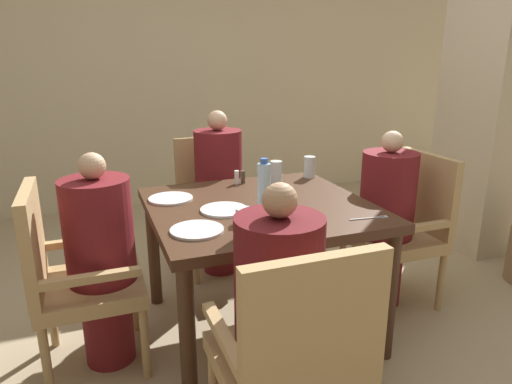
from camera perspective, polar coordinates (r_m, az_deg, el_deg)
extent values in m
plane|color=tan|center=(2.70, 0.42, -16.40)|extent=(16.00, 16.00, 0.00)
cube|color=beige|center=(4.74, -11.06, 15.38)|extent=(8.00, 0.06, 2.80)
cube|color=beige|center=(3.96, 28.22, 12.89)|extent=(0.60, 0.60, 2.70)
cube|color=#422819|center=(2.40, 0.45, -2.06)|extent=(1.13, 1.07, 0.05)
cylinder|color=#422819|center=(2.02, -8.55, -17.70)|extent=(0.07, 0.07, 0.68)
cylinder|color=#422819|center=(2.39, 16.35, -12.40)|extent=(0.07, 0.07, 0.68)
cylinder|color=#422819|center=(2.85, -12.67, -7.27)|extent=(0.07, 0.07, 0.68)
cylinder|color=#422819|center=(3.12, 5.97, -4.78)|extent=(0.07, 0.07, 0.68)
cube|color=tan|center=(2.37, -19.89, -11.17)|extent=(0.48, 0.48, 0.07)
cube|color=tan|center=(2.28, -26.14, -5.52)|extent=(0.05, 0.48, 0.48)
cube|color=tan|center=(2.51, -20.36, -5.76)|extent=(0.44, 0.04, 0.04)
cube|color=tan|center=(2.10, -20.15, -10.13)|extent=(0.44, 0.04, 0.04)
cylinder|color=tan|center=(2.67, -14.88, -12.88)|extent=(0.04, 0.04, 0.37)
cylinder|color=tan|center=(2.30, -13.68, -17.86)|extent=(0.04, 0.04, 0.37)
cylinder|color=tan|center=(2.67, -24.18, -13.77)|extent=(0.04, 0.04, 0.37)
cylinder|color=tan|center=(2.31, -24.71, -18.88)|extent=(0.04, 0.04, 0.37)
cylinder|color=maroon|center=(2.46, -18.02, -14.89)|extent=(0.24, 0.24, 0.44)
cylinder|color=maroon|center=(2.26, -19.07, -4.60)|extent=(0.32, 0.32, 0.50)
sphere|color=tan|center=(2.17, -19.83, 3.08)|extent=(0.12, 0.12, 0.12)
cube|color=tan|center=(3.25, -4.87, -2.66)|extent=(0.48, 0.48, 0.07)
cube|color=tan|center=(3.37, -6.01, 2.90)|extent=(0.48, 0.05, 0.48)
cube|color=tan|center=(3.26, -1.19, 0.35)|extent=(0.04, 0.44, 0.04)
cube|color=tan|center=(3.15, -8.82, -0.44)|extent=(0.04, 0.44, 0.04)
cylinder|color=tan|center=(3.20, -0.05, -7.14)|extent=(0.04, 0.04, 0.37)
cylinder|color=tan|center=(3.09, -7.50, -8.19)|extent=(0.04, 0.04, 0.37)
cylinder|color=tan|center=(3.57, -2.44, -4.58)|extent=(0.04, 0.04, 0.37)
cylinder|color=tan|center=(3.47, -9.12, -5.41)|extent=(0.04, 0.04, 0.37)
cylinder|color=maroon|center=(3.26, -4.50, -6.08)|extent=(0.24, 0.24, 0.44)
cylinder|color=maroon|center=(3.10, -4.71, 2.54)|extent=(0.32, 0.32, 0.56)
sphere|color=tan|center=(3.04, -4.86, 8.91)|extent=(0.13, 0.13, 0.13)
cube|color=tan|center=(2.91, 16.66, -5.67)|extent=(0.48, 0.48, 0.07)
cube|color=tan|center=(2.95, 20.54, -0.05)|extent=(0.05, 0.48, 0.48)
cube|color=tan|center=(2.69, 19.74, -4.21)|extent=(0.44, 0.04, 0.04)
cube|color=tan|center=(3.02, 14.40, -1.51)|extent=(0.44, 0.04, 0.04)
cylinder|color=tan|center=(2.73, 15.33, -12.20)|extent=(0.04, 0.04, 0.37)
cylinder|color=tan|center=(3.04, 10.68, -8.78)|extent=(0.04, 0.04, 0.37)
cylinder|color=tan|center=(2.98, 22.09, -10.34)|extent=(0.04, 0.04, 0.37)
cylinder|color=tan|center=(3.26, 17.12, -7.42)|extent=(0.04, 0.04, 0.37)
cylinder|color=maroon|center=(2.94, 15.42, -9.21)|extent=(0.24, 0.24, 0.44)
cylinder|color=maroon|center=(2.78, 16.16, -0.34)|extent=(0.32, 0.32, 0.51)
sphere|color=beige|center=(2.71, 16.68, 6.05)|extent=(0.12, 0.12, 0.12)
cube|color=tan|center=(1.77, 3.52, -20.50)|extent=(0.48, 0.48, 0.07)
cube|color=tan|center=(1.45, 7.44, -16.67)|extent=(0.48, 0.05, 0.48)
cube|color=tan|center=(1.61, -3.96, -17.76)|extent=(0.04, 0.44, 0.04)
cube|color=tan|center=(1.77, 10.42, -14.68)|extent=(0.04, 0.44, 0.04)
cylinder|color=tan|center=(2.13, 6.52, -20.75)|extent=(0.04, 0.04, 0.37)
cylinder|color=#5B1419|center=(1.66, 2.84, -11.40)|extent=(0.32, 0.32, 0.50)
sphere|color=tan|center=(1.54, 3.01, -1.04)|extent=(0.12, 0.12, 0.12)
cylinder|color=white|center=(2.50, -10.62, -0.81)|extent=(0.24, 0.24, 0.01)
cylinder|color=white|center=(2.28, -4.03, -2.21)|extent=(0.24, 0.24, 0.01)
cylinder|color=white|center=(2.03, -7.40, -4.73)|extent=(0.24, 0.24, 0.01)
cylinder|color=white|center=(2.42, 3.41, -1.18)|extent=(0.12, 0.12, 0.01)
cylinder|color=white|center=(2.41, 3.42, -0.35)|extent=(0.08, 0.08, 0.06)
cylinder|color=white|center=(2.01, 3.16, -4.34)|extent=(0.12, 0.12, 0.04)
cylinder|color=#A3C6DB|center=(2.26, 0.99, 0.61)|extent=(0.07, 0.07, 0.24)
cylinder|color=#3359B2|center=(2.23, 1.01, 3.89)|extent=(0.04, 0.04, 0.03)
cylinder|color=silver|center=(2.92, 6.70, 3.14)|extent=(0.07, 0.07, 0.13)
cylinder|color=silver|center=(2.78, 2.52, 2.52)|extent=(0.07, 0.07, 0.13)
cylinder|color=silver|center=(1.92, -1.47, -3.96)|extent=(0.07, 0.07, 0.13)
cylinder|color=white|center=(2.76, -2.43, 1.85)|extent=(0.03, 0.03, 0.08)
cylinder|color=#4C3D2D|center=(2.77, -1.65, 1.89)|extent=(0.03, 0.03, 0.08)
cube|color=silver|center=(2.23, 13.68, -3.22)|extent=(0.18, 0.03, 0.00)
cube|color=silver|center=(2.27, 15.68, -3.02)|extent=(0.04, 0.03, 0.00)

